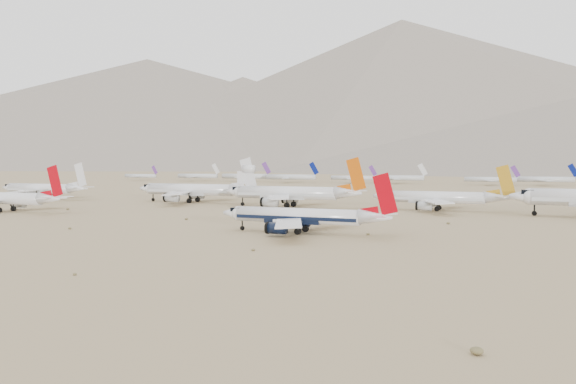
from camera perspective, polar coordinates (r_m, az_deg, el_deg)
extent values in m
plane|color=#947C56|center=(131.05, -2.46, -3.97)|extent=(7000.00, 7000.00, 0.00)
cylinder|color=silver|center=(126.42, 0.89, -2.41)|extent=(29.22, 3.45, 3.45)
cube|color=black|center=(126.46, 0.89, -2.60)|extent=(28.64, 3.51, 0.78)
sphere|color=silver|center=(132.46, -5.01, -2.17)|extent=(3.45, 3.45, 3.45)
cube|color=black|center=(132.61, -5.21, -1.75)|extent=(2.42, 2.25, 0.86)
cone|color=silver|center=(120.97, 8.88, -2.57)|extent=(7.31, 3.45, 3.45)
cube|color=silver|center=(116.18, 0.06, -3.19)|extent=(11.29, 17.78, 0.54)
cube|color=silver|center=(117.35, 9.17, -2.53)|extent=(4.64, 6.06, 0.21)
cylinder|color=black|center=(120.67, -1.09, -3.70)|extent=(4.06, 2.49, 2.49)
cube|color=silver|center=(135.27, 3.37, -2.31)|extent=(11.29, 17.78, 0.54)
cube|color=silver|center=(123.87, 9.88, -2.24)|extent=(4.64, 6.06, 0.21)
cylinder|color=black|center=(133.88, 1.37, -3.04)|extent=(4.06, 2.49, 2.49)
cube|color=#AC000B|center=(120.13, 9.84, -0.20)|extent=(5.54, 0.28, 9.13)
cylinder|color=black|center=(132.42, -4.67, -3.67)|extent=(1.04, 0.43, 1.04)
cylinder|color=black|center=(124.09, 1.00, -4.02)|extent=(1.45, 0.86, 1.45)
cylinder|color=black|center=(128.57, 1.79, -3.77)|extent=(1.45, 0.86, 1.45)
cylinder|color=silver|center=(203.16, -26.96, -0.56)|extent=(31.97, 3.83, 3.83)
cone|color=silver|center=(188.60, -23.05, -0.64)|extent=(7.99, 3.83, 3.83)
cube|color=silver|center=(184.89, -23.53, -0.57)|extent=(5.07, 6.64, 0.23)
cube|color=silver|center=(208.87, -24.17, -0.59)|extent=(12.35, 19.46, 0.60)
cube|color=silver|center=(190.08, -21.93, -0.44)|extent=(5.07, 6.64, 0.23)
cylinder|color=silver|center=(209.83, -25.63, -1.08)|extent=(4.44, 2.76, 2.76)
cube|color=#AC000B|center=(186.77, -22.61, 1.04)|extent=(6.06, 0.31, 9.98)
cylinder|color=black|center=(204.15, -26.12, -1.54)|extent=(1.61, 0.96, 1.61)
sphere|color=silver|center=(182.80, 23.38, -0.42)|extent=(5.02, 5.02, 5.02)
cube|color=black|center=(182.72, 23.15, 0.02)|extent=(3.51, 3.26, 1.25)
cylinder|color=black|center=(183.17, 23.74, -1.99)|extent=(1.50, 0.63, 1.50)
cylinder|color=silver|center=(191.70, 14.61, -0.51)|extent=(32.01, 3.89, 3.89)
cube|color=silver|center=(191.73, 14.61, -0.65)|extent=(31.37, 3.95, 0.88)
sphere|color=silver|center=(194.51, 9.94, -0.40)|extent=(3.89, 3.89, 3.89)
cube|color=black|center=(194.58, 9.77, -0.09)|extent=(2.72, 2.53, 0.97)
cone|color=silver|center=(190.02, 20.54, -0.54)|extent=(8.00, 3.89, 3.89)
cube|color=silver|center=(180.25, 14.90, -0.94)|extent=(12.36, 19.48, 0.60)
cube|color=silver|center=(186.26, 20.98, -0.47)|extent=(5.08, 6.64, 0.23)
cylinder|color=silver|center=(184.29, 13.72, -1.39)|extent=(4.45, 2.80, 2.80)
cube|color=silver|center=(202.60, 15.74, -0.53)|extent=(12.36, 19.48, 0.60)
cube|color=silver|center=(193.64, 21.04, -0.34)|extent=(5.08, 6.64, 0.23)
cylinder|color=silver|center=(199.93, 14.41, -1.06)|extent=(4.45, 2.80, 2.80)
cube|color=#BE861C|center=(189.72, 21.24, 1.12)|extent=(6.07, 0.31, 10.00)
cylinder|color=black|center=(194.57, 10.21, -1.55)|extent=(1.17, 0.49, 1.17)
cylinder|color=black|center=(189.08, 14.89, -1.67)|extent=(1.63, 0.97, 1.63)
cylinder|color=black|center=(194.47, 15.10, -1.54)|extent=(1.63, 0.97, 1.63)
cylinder|color=silver|center=(199.03, -0.18, -0.07)|extent=(37.10, 4.53, 4.53)
cube|color=silver|center=(199.07, -0.18, -0.23)|extent=(36.36, 4.60, 1.02)
sphere|color=silver|center=(206.86, -4.93, 0.04)|extent=(4.53, 4.53, 4.53)
cube|color=black|center=(207.12, -5.10, 0.39)|extent=(3.17, 2.95, 1.13)
cone|color=silver|center=(191.39, 6.17, -0.11)|extent=(9.28, 4.53, 4.53)
cube|color=silver|center=(185.93, -0.91, -0.53)|extent=(14.33, 22.58, 0.70)
cube|color=silver|center=(186.75, 6.34, -0.01)|extent=(5.89, 7.70, 0.27)
cylinder|color=silver|center=(191.61, -1.80, -1.04)|extent=(5.15, 3.27, 3.27)
cube|color=silver|center=(210.18, 1.91, -0.12)|extent=(14.33, 22.58, 0.70)
cube|color=silver|center=(194.99, 7.03, 0.11)|extent=(5.89, 7.70, 0.27)
cylinder|color=silver|center=(208.47, 0.27, -0.71)|extent=(5.15, 3.27, 3.27)
cube|color=#CB5106|center=(190.44, 6.93, 1.81)|extent=(7.03, 0.36, 11.59)
cylinder|color=black|center=(206.63, -4.64, -1.22)|extent=(1.36, 0.57, 1.36)
cylinder|color=black|center=(195.79, -0.12, -1.37)|extent=(1.90, 1.13, 1.90)
cylinder|color=black|center=(201.66, 0.57, -1.24)|extent=(1.90, 1.13, 1.90)
cylinder|color=silver|center=(226.96, -9.93, 0.26)|extent=(37.69, 4.51, 4.51)
cube|color=silver|center=(226.99, -9.93, 0.12)|extent=(36.94, 4.58, 1.02)
sphere|color=silver|center=(237.58, -13.78, 0.34)|extent=(4.51, 4.51, 4.51)
cube|color=black|center=(237.92, -13.91, 0.64)|extent=(3.16, 2.93, 1.13)
cone|color=silver|center=(215.39, -4.69, 0.24)|extent=(9.42, 4.51, 4.51)
cube|color=silver|center=(214.32, -11.17, -0.12)|extent=(14.56, 22.94, 0.70)
cube|color=silver|center=(210.67, -4.79, 0.33)|extent=(5.98, 7.82, 0.27)
cylinder|color=silver|center=(220.50, -11.68, -0.57)|extent=(5.24, 3.25, 3.25)
cube|color=silver|center=(236.82, -7.62, 0.20)|extent=(14.56, 22.94, 0.70)
cube|color=silver|center=(218.42, -3.75, 0.43)|extent=(5.98, 7.82, 0.27)
cylinder|color=silver|center=(236.09, -9.15, -0.32)|extent=(5.24, 3.25, 3.25)
cube|color=silver|center=(213.99, -4.08, 1.97)|extent=(7.14, 0.36, 11.77)
cylinder|color=silver|center=(213.85, -4.01, 2.36)|extent=(4.71, 2.92, 2.92)
cylinder|color=black|center=(237.16, -13.54, -0.75)|extent=(1.35, 0.56, 1.35)
cylinder|color=black|center=(223.70, -10.02, -0.87)|extent=(1.90, 1.13, 1.90)
cylinder|color=black|center=(229.05, -9.17, -0.77)|extent=(1.90, 1.13, 1.90)
cylinder|color=silver|center=(266.24, -23.95, 0.34)|extent=(33.37, 4.10, 4.10)
cube|color=silver|center=(266.26, -23.95, 0.23)|extent=(32.71, 4.16, 0.92)
sphere|color=silver|center=(278.55, -26.32, 0.40)|extent=(4.10, 4.10, 4.10)
cube|color=black|center=(278.97, -26.41, 0.63)|extent=(2.87, 2.67, 1.03)
cone|color=silver|center=(251.71, -20.71, 0.34)|extent=(8.34, 4.10, 4.10)
cube|color=silver|center=(256.38, -25.46, 0.06)|extent=(12.89, 20.31, 0.63)
cube|color=silver|center=(247.77, -21.05, 0.41)|extent=(5.30, 6.93, 0.25)
cylinder|color=silver|center=(262.10, -25.53, -0.29)|extent=(4.64, 2.95, 2.95)
cube|color=silver|center=(272.72, -21.79, 0.29)|extent=(12.89, 20.31, 0.63)
cube|color=silver|center=(253.42, -19.85, 0.49)|extent=(5.30, 6.93, 0.25)
cylinder|color=silver|center=(273.44, -22.96, -0.11)|extent=(4.64, 2.95, 2.95)
cube|color=silver|center=(249.94, -20.35, 1.66)|extent=(6.32, 0.33, 10.42)
cylinder|color=black|center=(277.98, -26.16, -0.45)|extent=(1.23, 0.51, 1.23)
cylinder|color=black|center=(263.45, -24.18, -0.53)|extent=(1.72, 1.03, 1.72)
cylinder|color=black|center=(267.42, -23.29, -0.46)|extent=(1.72, 1.03, 1.72)
cylinder|color=silver|center=(517.42, -14.77, 1.60)|extent=(32.44, 3.21, 3.21)
cube|color=#64328E|center=(508.24, -13.40, 2.20)|extent=(6.46, 0.32, 8.14)
cube|color=silver|center=(510.77, -15.33, 1.52)|extent=(8.55, 14.94, 0.32)
cube|color=silver|center=(524.14, -14.21, 1.57)|extent=(8.55, 14.94, 0.32)
cylinder|color=silver|center=(491.80, -9.18, 1.62)|extent=(38.25, 3.78, 3.78)
cube|color=silver|center=(482.50, -7.36, 2.37)|extent=(7.62, 0.38, 9.59)
cube|color=silver|center=(483.41, -9.79, 1.53)|extent=(10.08, 17.61, 0.38)
cube|color=silver|center=(500.27, -8.58, 1.58)|extent=(10.08, 17.61, 0.38)
cylinder|color=silver|center=(470.23, -4.40, 1.61)|extent=(41.94, 4.14, 4.14)
cube|color=#64328E|center=(461.54, -2.22, 2.46)|extent=(8.35, 0.41, 10.52)
cube|color=silver|center=(460.59, -5.01, 1.50)|extent=(11.05, 19.31, 0.41)
cube|color=silver|center=(479.95, -3.82, 1.57)|extent=(11.05, 19.31, 0.41)
cylinder|color=silver|center=(445.31, 0.28, 1.54)|extent=(41.52, 4.10, 4.10)
cube|color=navy|center=(438.20, 2.65, 2.42)|extent=(8.27, 0.41, 10.41)
cube|color=silver|center=(435.40, -0.25, 1.42)|extent=(10.94, 19.11, 0.41)
cube|color=silver|center=(455.29, 0.79, 1.49)|extent=(10.94, 19.11, 0.41)
cylinder|color=silver|center=(436.57, 6.56, 1.44)|extent=(34.13, 3.37, 3.37)
cube|color=#64328E|center=(432.34, 8.61, 2.17)|extent=(6.80, 0.34, 8.56)
cube|color=silver|center=(428.10, 6.24, 1.35)|extent=(8.99, 15.71, 0.34)
cube|color=silver|center=(445.09, 6.87, 1.40)|extent=(8.99, 15.71, 0.34)
cylinder|color=silver|center=(433.21, 11.14, 1.42)|extent=(38.52, 3.81, 3.81)
cube|color=silver|center=(429.91, 13.52, 2.24)|extent=(7.67, 0.38, 9.66)
cube|color=silver|center=(423.46, 10.87, 1.31)|extent=(10.15, 17.73, 0.38)
cube|color=silver|center=(443.01, 11.39, 1.38)|extent=(10.15, 17.73, 0.38)
cylinder|color=silver|center=(416.17, 19.85, 1.21)|extent=(34.57, 3.42, 3.42)
cube|color=#64328E|center=(415.64, 22.10, 1.96)|extent=(6.89, 0.34, 8.67)
cube|color=silver|center=(407.25, 19.79, 1.10)|extent=(9.11, 15.91, 0.34)
cube|color=silver|center=(425.12, 19.90, 1.17)|extent=(9.11, 15.91, 0.34)
cylinder|color=silver|center=(425.79, 24.58, 1.18)|extent=(38.18, 3.77, 3.77)
cube|color=navy|center=(426.71, 27.01, 1.98)|extent=(7.60, 0.38, 9.58)
cube|color=silver|center=(415.93, 24.62, 1.06)|extent=(10.06, 17.58, 0.38)
cube|color=silver|center=(435.67, 24.53, 1.14)|extent=(10.06, 17.58, 0.38)
cone|color=slate|center=(2291.56, -14.05, 7.78)|extent=(3024.00, 3024.00, 420.00)
cone|color=slate|center=(1887.92, -4.59, 7.08)|extent=(1800.00, 1800.00, 300.00)
cone|color=slate|center=(1855.45, 11.41, 9.74)|extent=(2444.00, 2444.00, 470.00)
cone|color=slate|center=(1433.24, -9.38, 4.24)|extent=(855.00, 855.00, 95.00)
cone|color=slate|center=(1222.91, 26.99, 5.22)|extent=(1260.00, 1260.00, 140.00)
ellipsoid|color=brown|center=(202.27, -21.47, -1.61)|extent=(1.12, 1.12, 0.62)
ellipsoid|color=brown|center=(143.69, -21.28, -3.45)|extent=(0.84, 0.84, 0.46)
ellipsoid|color=brown|center=(158.19, -10.29, -2.70)|extent=(0.98, 0.98, 0.54)
ellipsoid|color=brown|center=(85.46, -20.84, -7.80)|extent=(0.56, 0.56, 0.31)
ellipsoid|color=brown|center=(101.69, -3.56, -5.88)|extent=(0.70, 0.70, 0.39)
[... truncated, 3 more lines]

